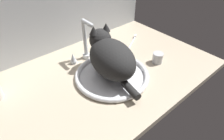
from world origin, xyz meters
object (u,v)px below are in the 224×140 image
object	(u,v)px
sink_basin	(112,75)
toothbrush	(132,42)
faucet	(86,45)
cat	(110,56)
metal_jar	(158,58)

from	to	relation	value
sink_basin	toothbrush	bearing A→B (deg)	28.48
faucet	cat	xyz separation A→B (cm)	(0.33, -18.79, 2.48)
faucet	cat	world-z (taller)	same
metal_jar	toothbrush	bearing A→B (deg)	79.85
cat	metal_jar	distance (cm)	27.85
faucet	cat	bearing A→B (deg)	-88.99
toothbrush	cat	bearing A→B (deg)	-154.17
sink_basin	toothbrush	size ratio (longest dim) A/B	2.02
sink_basin	metal_jar	bearing A→B (deg)	-14.03
sink_basin	toothbrush	distance (cm)	33.78
metal_jar	toothbrush	world-z (taller)	metal_jar
sink_basin	toothbrush	xyz separation A→B (cm)	(29.69, 16.11, -0.40)
metal_jar	sink_basin	bearing A→B (deg)	165.97
faucet	metal_jar	size ratio (longest dim) A/B	4.02
faucet	toothbrush	world-z (taller)	faucet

